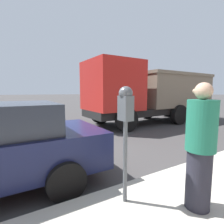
# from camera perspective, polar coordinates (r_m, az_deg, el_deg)

# --- Properties ---
(ground_plane) EXTENTS (220.00, 220.00, 0.00)m
(ground_plane) POSITION_cam_1_polar(r_m,az_deg,el_deg) (4.89, -25.17, -14.77)
(ground_plane) COLOR #3D3A3A
(parking_meter) EXTENTS (0.21, 0.19, 1.65)m
(parking_meter) POSITION_cam_1_polar(r_m,az_deg,el_deg) (2.40, 4.43, -0.86)
(parking_meter) COLOR #4C5156
(parking_meter) RESTS_ON sidewalk
(dump_truck) EXTENTS (2.82, 7.78, 3.16)m
(dump_truck) POSITION_cam_1_polar(r_m,az_deg,el_deg) (10.09, 13.00, 6.16)
(dump_truck) COLOR black
(dump_truck) RESTS_ON ground_plane
(pedestrian) EXTENTS (0.38, 0.38, 1.69)m
(pedestrian) POSITION_cam_1_polar(r_m,az_deg,el_deg) (2.62, 26.86, -10.28)
(pedestrian) COLOR #23232D
(pedestrian) RESTS_ON sidewalk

